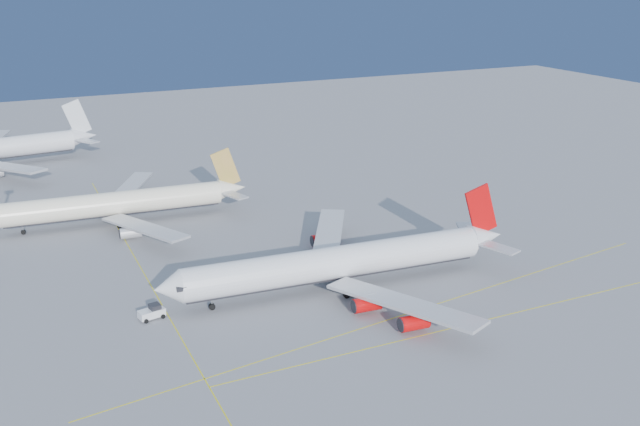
# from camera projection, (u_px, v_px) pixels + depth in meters

# --- Properties ---
(ground) EXTENTS (500.00, 500.00, 0.00)m
(ground) POSITION_uv_depth(u_px,v_px,m) (398.00, 297.00, 130.59)
(ground) COLOR slate
(ground) RESTS_ON ground
(taxiway_lines) EXTENTS (118.86, 140.00, 0.02)m
(taxiway_lines) POSITION_uv_depth(u_px,v_px,m) (311.00, 299.00, 130.14)
(taxiway_lines) COLOR yellow
(taxiway_lines) RESTS_ON ground
(airliner_virgin) EXTENTS (70.07, 62.83, 17.28)m
(airliner_virgin) POSITION_uv_depth(u_px,v_px,m) (344.00, 262.00, 133.02)
(airliner_virgin) COLOR white
(airliner_virgin) RESTS_ON ground
(airliner_etihad) EXTENTS (61.18, 56.41, 15.96)m
(airliner_etihad) POSITION_uv_depth(u_px,v_px,m) (121.00, 203.00, 167.58)
(airliner_etihad) COLOR white
(airliner_etihad) RESTS_ON ground
(pushback_tug) EXTENTS (4.72, 3.38, 2.46)m
(pushback_tug) POSITION_uv_depth(u_px,v_px,m) (152.00, 312.00, 122.53)
(pushback_tug) COLOR white
(pushback_tug) RESTS_ON ground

